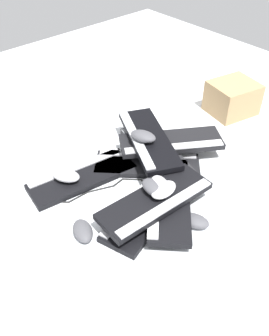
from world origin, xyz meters
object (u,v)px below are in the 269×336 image
keyboard_4 (157,153)px  keyboard_0 (147,164)px  keyboard_6 (148,139)px  keyboard_3 (168,198)px  mouse_6 (143,136)px  keyboard_1 (82,177)px  mouse_2 (66,176)px  mouse_5 (154,188)px  mouse_0 (83,231)px  keyboard_5 (171,142)px  mouse_4 (160,186)px  cardboard_box (232,98)px  mouse_1 (194,221)px  mouse_3 (164,190)px  keyboard_2 (146,208)px  keyboard_7 (156,201)px

keyboard_4 → keyboard_0: bearing=-177.0°
keyboard_0 → keyboard_6: size_ratio=0.90×
keyboard_0 → keyboard_3: size_ratio=0.99×
keyboard_6 → mouse_6: 0.05m
keyboard_1 → mouse_2: (-0.06, 0.01, 0.04)m
keyboard_1 → mouse_5: mouse_5 is taller
mouse_2 → keyboard_6: bearing=42.7°
mouse_0 → mouse_5: mouse_5 is taller
mouse_0 → mouse_2: bearing=-3.0°
mouse_5 → keyboard_3: bearing=-113.7°
keyboard_5 → mouse_2: size_ratio=4.09×
keyboard_1 → mouse_0: size_ratio=4.16×
mouse_4 → cardboard_box: 0.79m
keyboard_5 → keyboard_0: bearing=175.6°
keyboard_3 → mouse_1: bearing=-87.8°
mouse_4 → mouse_1: bearing=42.8°
keyboard_1 → keyboard_4: size_ratio=0.99×
mouse_3 → mouse_4: 0.02m
keyboard_5 → mouse_0: (-0.55, -0.11, -0.05)m
keyboard_3 → mouse_3: (-0.03, -0.00, 0.07)m
keyboard_2 → mouse_6: bearing=50.1°
mouse_4 → mouse_5: size_ratio=1.00×
mouse_3 → keyboard_1: bearing=106.1°
keyboard_2 → mouse_3: mouse_3 is taller
mouse_3 → mouse_5: 0.04m
keyboard_3 → keyboard_4: (0.16, 0.23, 0.00)m
keyboard_6 → keyboard_0: bearing=-134.0°
mouse_4 → keyboard_4: bearing=167.1°
keyboard_6 → mouse_3: (-0.18, -0.27, 0.01)m
keyboard_6 → keyboard_7: size_ratio=1.03×
mouse_3 → cardboard_box: cardboard_box is taller
keyboard_7 → mouse_4: mouse_4 is taller
mouse_3 → mouse_4: size_ratio=1.00×
keyboard_2 → mouse_2: mouse_2 is taller
keyboard_7 → cardboard_box: (0.79, 0.26, 0.01)m
keyboard_2 → keyboard_5: 0.36m
keyboard_2 → mouse_4: (0.05, -0.02, 0.10)m
keyboard_3 → mouse_2: (-0.22, 0.35, 0.01)m
keyboard_1 → keyboard_5: (0.39, -0.13, 0.06)m
keyboard_0 → keyboard_7: 0.28m
keyboard_3 → keyboard_4: 0.28m
mouse_2 → keyboard_7: bearing=-10.3°
keyboard_1 → mouse_6: bearing=-18.2°
keyboard_3 → mouse_4: mouse_4 is taller
keyboard_3 → mouse_3: size_ratio=3.82×
mouse_1 → keyboard_6: bearing=134.9°
keyboard_5 → cardboard_box: (0.49, 0.05, 0.01)m
mouse_2 → cardboard_box: bearing=50.8°
keyboard_3 → keyboard_0: bearing=65.4°
keyboard_6 → mouse_3: mouse_3 is taller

